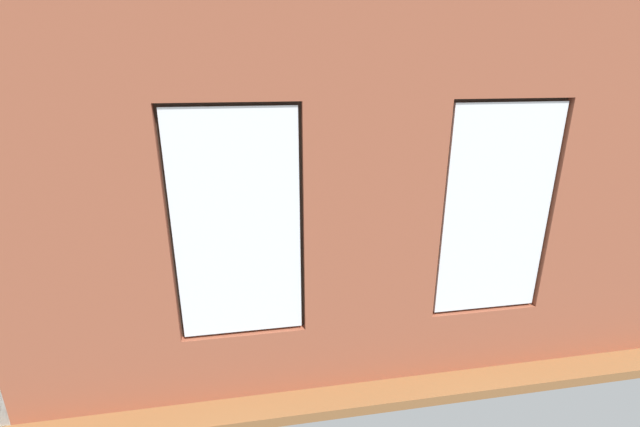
% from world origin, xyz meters
% --- Properties ---
extents(ground_plane, '(6.97, 5.47, 0.10)m').
position_xyz_m(ground_plane, '(0.00, 0.00, -0.05)').
color(ground_plane, brown).
extents(brick_wall_with_windows, '(6.37, 0.30, 3.36)m').
position_xyz_m(brick_wall_with_windows, '(0.00, 2.35, 1.67)').
color(brick_wall_with_windows, '#9E5138').
rests_on(brick_wall_with_windows, ground_plane).
extents(white_wall_right, '(0.10, 4.47, 3.36)m').
position_xyz_m(white_wall_right, '(3.14, 0.20, 1.68)').
color(white_wall_right, silver).
rests_on(white_wall_right, ground_plane).
extents(couch_by_window, '(2.01, 0.87, 0.80)m').
position_xyz_m(couch_by_window, '(0.56, 1.71, 0.33)').
color(couch_by_window, black).
rests_on(couch_by_window, ground_plane).
extents(couch_left, '(0.97, 1.81, 0.80)m').
position_xyz_m(couch_left, '(-2.49, 0.54, 0.33)').
color(couch_left, black).
rests_on(couch_left, ground_plane).
extents(coffee_table, '(1.59, 0.88, 0.41)m').
position_xyz_m(coffee_table, '(0.38, 0.05, 0.37)').
color(coffee_table, '#A87547').
rests_on(coffee_table, ground_plane).
extents(cup_ceramic, '(0.08, 0.08, 0.09)m').
position_xyz_m(cup_ceramic, '(0.26, 0.18, 0.46)').
color(cup_ceramic, '#33567F').
rests_on(cup_ceramic, coffee_table).
extents(candle_jar, '(0.08, 0.08, 0.12)m').
position_xyz_m(candle_jar, '(-0.06, -0.10, 0.47)').
color(candle_jar, '#B7333D').
rests_on(candle_jar, coffee_table).
extents(table_plant_small, '(0.13, 0.13, 0.21)m').
position_xyz_m(table_plant_small, '(0.38, 0.05, 0.52)').
color(table_plant_small, beige).
rests_on(table_plant_small, coffee_table).
extents(remote_black, '(0.07, 0.17, 0.02)m').
position_xyz_m(remote_black, '(0.86, 0.18, 0.42)').
color(remote_black, black).
rests_on(remote_black, coffee_table).
extents(remote_gray, '(0.05, 0.17, 0.02)m').
position_xyz_m(remote_gray, '(0.58, -0.06, 0.42)').
color(remote_gray, '#59595B').
rests_on(remote_gray, coffee_table).
extents(media_console, '(0.91, 0.42, 0.55)m').
position_xyz_m(media_console, '(2.84, -0.24, 0.27)').
color(media_console, black).
rests_on(media_console, ground_plane).
extents(tv_flatscreen, '(1.12, 0.20, 0.79)m').
position_xyz_m(tv_flatscreen, '(2.84, -0.24, 0.95)').
color(tv_flatscreen, black).
rests_on(tv_flatscreen, media_console).
extents(papasan_chair, '(1.16, 1.16, 0.71)m').
position_xyz_m(papasan_chair, '(0.33, -1.52, 0.45)').
color(papasan_chair, olive).
rests_on(papasan_chair, ground_plane).
extents(potted_plant_corner_far_left, '(1.10, 1.21, 1.41)m').
position_xyz_m(potted_plant_corner_far_left, '(-2.64, 1.82, 0.81)').
color(potted_plant_corner_far_left, '#9E5638').
rests_on(potted_plant_corner_far_left, ground_plane).
extents(potted_plant_beside_window_right, '(1.00, 1.06, 1.56)m').
position_xyz_m(potted_plant_beside_window_right, '(2.17, 1.80, 0.62)').
color(potted_plant_beside_window_right, brown).
rests_on(potted_plant_beside_window_right, ground_plane).
extents(potted_plant_foreground_right, '(0.65, 0.65, 0.85)m').
position_xyz_m(potted_plant_foreground_right, '(2.54, -1.69, 0.57)').
color(potted_plant_foreground_right, beige).
rests_on(potted_plant_foreground_right, ground_plane).
extents(potted_plant_between_couches, '(0.72, 0.69, 1.40)m').
position_xyz_m(potted_plant_between_couches, '(-0.89, 1.66, 0.61)').
color(potted_plant_between_couches, beige).
rests_on(potted_plant_between_couches, ground_plane).
extents(potted_plant_near_tv, '(0.95, 0.99, 1.33)m').
position_xyz_m(potted_plant_near_tv, '(2.27, 0.66, 0.74)').
color(potted_plant_near_tv, beige).
rests_on(potted_plant_near_tv, ground_plane).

